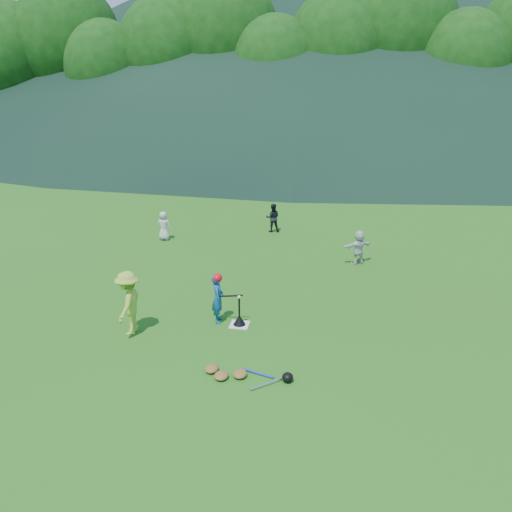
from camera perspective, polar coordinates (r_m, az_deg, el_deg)
The scene contains 14 objects.
ground at distance 12.11m, azimuth -1.90°, elevation -7.90°, with size 120.00×120.00×0.00m, color #2A5E15.
home_plate at distance 12.10m, azimuth -1.90°, elevation -7.86°, with size 0.45×0.45×0.02m, color silver.
baseball at distance 11.79m, azimuth -1.94°, elevation -4.71°, with size 0.08×0.08×0.08m, color white.
batter_child at distance 12.06m, azimuth -4.39°, elevation -4.84°, with size 0.45×0.29×1.22m, color #144F8D.
adult_coach at distance 11.79m, azimuth -14.35°, elevation -5.22°, with size 0.98×0.56×1.52m, color #9EC038.
fielder_a at distance 18.65m, azimuth -10.50°, elevation 3.42°, with size 0.52×0.34×1.07m, color silver.
fielder_b at distance 19.37m, azimuth 1.93°, elevation 4.39°, with size 0.54×0.42×1.12m, color black.
fielder_d at distance 16.20m, azimuth 11.64°, elevation 0.99°, with size 1.03×0.33×1.11m, color silver.
batting_tee at distance 12.05m, azimuth -1.91°, elevation -7.35°, with size 0.30×0.30×0.68m.
batter_gear at distance 11.86m, azimuth -4.34°, elevation -2.66°, with size 0.73×0.26×0.58m.
equipment_pile at distance 10.14m, azimuth -1.86°, elevation -13.33°, with size 1.80×0.74×0.19m.
outfield_fence at distance 38.92m, azimuth 6.13°, elevation 12.03°, with size 70.07×0.08×1.33m.
tree_line at distance 44.52m, azimuth 7.26°, elevation 22.57°, with size 70.04×11.40×14.82m.
distant_hills at distance 93.37m, azimuth 3.46°, elevation 25.04°, with size 155.00×140.00×32.00m.
Camera 1 is at (2.11, -10.57, 5.53)m, focal length 35.00 mm.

